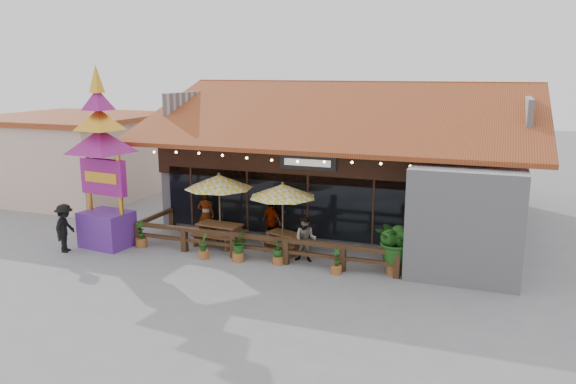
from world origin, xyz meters
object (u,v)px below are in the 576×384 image
at_px(thai_sign_tower, 101,146).
at_px(picnic_table_right, 286,239).
at_px(picnic_table_left, 220,230).
at_px(umbrella_right, 283,191).
at_px(umbrella_left, 219,182).
at_px(tropical_plant, 396,241).
at_px(pedestrian, 65,228).

bearing_deg(thai_sign_tower, picnic_table_right, 14.96).
bearing_deg(picnic_table_left, picnic_table_right, 2.23).
bearing_deg(umbrella_right, picnic_table_right, 39.20).
height_order(picnic_table_left, picnic_table_right, picnic_table_left).
height_order(umbrella_left, picnic_table_right, umbrella_left).
xyz_separation_m(thai_sign_tower, tropical_plant, (10.74, 0.80, -2.70)).
relative_size(picnic_table_left, thai_sign_tower, 0.25).
relative_size(picnic_table_left, pedestrian, 1.02).
xyz_separation_m(picnic_table_left, thai_sign_tower, (-3.91, -1.66, 3.28)).
xyz_separation_m(umbrella_left, picnic_table_left, (0.04, -0.13, -1.87)).
bearing_deg(picnic_table_right, tropical_plant, -13.05).
distance_m(umbrella_right, thai_sign_tower, 6.87).
distance_m(picnic_table_right, thai_sign_tower, 7.61).
bearing_deg(umbrella_right, thai_sign_tower, -165.55).
xyz_separation_m(umbrella_right, thai_sign_tower, (-6.48, -1.67, 1.54)).
bearing_deg(umbrella_left, picnic_table_right, -0.53).
xyz_separation_m(picnic_table_left, picnic_table_right, (2.69, 0.10, -0.08)).
xyz_separation_m(umbrella_left, picnic_table_right, (2.73, -0.03, -1.95)).
distance_m(umbrella_right, picnic_table_left, 3.10).
distance_m(umbrella_left, tropical_plant, 7.06).
bearing_deg(picnic_table_right, thai_sign_tower, -165.04).
relative_size(umbrella_right, tropical_plant, 1.32).
distance_m(umbrella_right, pedestrian, 8.09).
bearing_deg(pedestrian, picnic_table_left, -76.74).
xyz_separation_m(umbrella_right, picnic_table_right, (0.11, 0.09, -1.82)).
bearing_deg(umbrella_right, umbrella_left, 177.43).
bearing_deg(umbrella_left, tropical_plant, -8.17).
xyz_separation_m(umbrella_right, pedestrian, (-7.48, -2.76, -1.39)).
bearing_deg(pedestrian, thai_sign_tower, -58.60).
bearing_deg(tropical_plant, picnic_table_right, 166.95).
height_order(thai_sign_tower, tropical_plant, thai_sign_tower).
distance_m(picnic_table_left, tropical_plant, 6.91).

